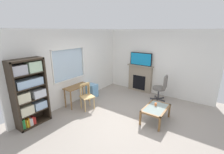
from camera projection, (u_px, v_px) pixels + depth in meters
name	position (u px, v px, depth m)	size (l,w,h in m)	color
ground	(124.00, 117.00, 4.96)	(5.91, 5.45, 0.02)	#9E9389
wall_back_with_window	(74.00, 67.00, 5.83)	(4.91, 0.15, 2.68)	white
wall_right	(156.00, 63.00, 6.55)	(0.12, 4.65, 2.68)	white
bookshelf	(29.00, 92.00, 4.34)	(0.90, 0.38, 1.92)	#2D2319
desk_under_window	(77.00, 89.00, 5.67)	(0.96, 0.41, 0.71)	brown
wooden_chair	(87.00, 96.00, 5.39)	(0.53, 0.52, 0.90)	tan
plastic_drawer_unit	(92.00, 90.00, 6.45)	(0.35, 0.40, 0.52)	#72ADDB
fireplace	(140.00, 78.00, 6.97)	(0.26, 1.15, 1.18)	gray
tv	(141.00, 59.00, 6.72)	(0.06, 0.97, 0.55)	black
office_chair	(161.00, 87.00, 6.02)	(0.57, 0.58, 1.00)	slate
coffee_table	(156.00, 109.00, 4.66)	(0.95, 0.61, 0.44)	#8C9E99
sippy_cup	(156.00, 104.00, 4.74)	(0.07, 0.07, 0.09)	orange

